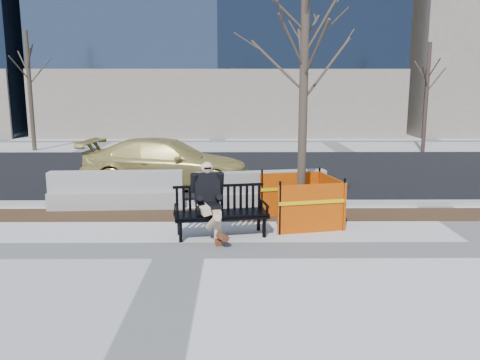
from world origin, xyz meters
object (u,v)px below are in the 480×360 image
object	(u,v)px
jersey_barrier_left	(117,208)
jersey_barrier_right	(261,208)
seated_man	(208,236)
bench	(221,236)
sedan	(168,187)
tree_fence	(300,223)

from	to	relation	value
jersey_barrier_left	jersey_barrier_right	distance (m)	3.70
seated_man	jersey_barrier_right	xyz separation A→B (m)	(1.23, 2.39, 0.00)
seated_man	jersey_barrier_left	xyz separation A→B (m)	(-2.47, 2.42, 0.00)
bench	seated_man	bearing A→B (deg)	168.47
bench	seated_man	xyz separation A→B (m)	(-0.26, 0.01, 0.00)
sedan	jersey_barrier_right	bearing A→B (deg)	-128.07
bench	jersey_barrier_right	size ratio (longest dim) A/B	0.59
sedan	tree_fence	bearing A→B (deg)	-133.13
bench	sedan	world-z (taller)	sedan
seated_man	tree_fence	world-z (taller)	tree_fence
sedan	jersey_barrier_left	bearing A→B (deg)	167.06
sedan	seated_man	bearing A→B (deg)	-156.95
sedan	jersey_barrier_left	world-z (taller)	sedan
tree_fence	sedan	size ratio (longest dim) A/B	1.12
bench	sedan	distance (m)	5.41
seated_man	tree_fence	bearing A→B (deg)	13.95
tree_fence	sedan	world-z (taller)	tree_fence
jersey_barrier_right	tree_fence	bearing A→B (deg)	-70.99
seated_man	tree_fence	xyz separation A→B (m)	(2.04, 0.92, 0.00)
jersey_barrier_left	sedan	bearing A→B (deg)	67.86
tree_fence	jersey_barrier_right	distance (m)	1.68
bench	tree_fence	world-z (taller)	tree_fence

